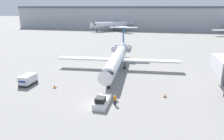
% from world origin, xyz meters
% --- Properties ---
extents(ground_plane, '(600.00, 600.00, 0.00)m').
position_xyz_m(ground_plane, '(0.00, 0.00, 0.00)').
color(ground_plane, gray).
extents(terminal_building, '(180.00, 16.80, 15.01)m').
position_xyz_m(terminal_building, '(0.00, 120.00, 7.53)').
color(terminal_building, '#9EA3AD').
rests_on(terminal_building, ground).
extents(airplane_main, '(29.33, 31.45, 8.86)m').
position_xyz_m(airplane_main, '(-1.05, 20.30, 2.96)').
color(airplane_main, white).
rests_on(airplane_main, ground).
extents(pushback_tug, '(1.97, 4.67, 1.69)m').
position_xyz_m(pushback_tug, '(0.49, -0.09, 0.62)').
color(pushback_tug, silver).
rests_on(pushback_tug, ground).
extents(luggage_cart, '(1.97, 3.80, 1.97)m').
position_xyz_m(luggage_cart, '(-15.87, 5.78, 0.98)').
color(luggage_cart, '#232326').
rests_on(luggage_cart, ground).
extents(worker_near_tug, '(0.40, 0.24, 1.71)m').
position_xyz_m(worker_near_tug, '(2.43, 0.38, 0.89)').
color(worker_near_tug, '#232838').
rests_on(worker_near_tug, ground).
extents(traffic_cone_left, '(0.57, 0.57, 0.63)m').
position_xyz_m(traffic_cone_left, '(-10.03, 5.18, 0.30)').
color(traffic_cone_left, black).
rests_on(traffic_cone_left, ground).
extents(traffic_cone_right, '(0.52, 0.52, 0.65)m').
position_xyz_m(traffic_cone_right, '(10.03, 5.19, 0.31)').
color(traffic_cone_right, black).
rests_on(traffic_cone_right, ground).
extents(airplane_parked_far_left, '(27.86, 27.50, 10.85)m').
position_xyz_m(airplane_parked_far_left, '(-19.27, 106.48, 4.04)').
color(airplane_parked_far_left, silver).
rests_on(airplane_parked_far_left, ground).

